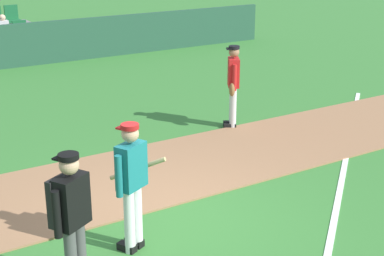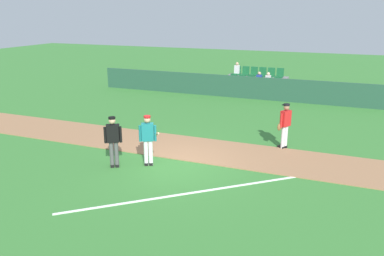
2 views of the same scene
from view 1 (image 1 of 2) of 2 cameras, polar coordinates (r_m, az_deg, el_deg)
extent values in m
plane|color=#387A33|center=(8.61, -2.37, -8.96)|extent=(80.00, 80.00, 0.00)
cube|color=#9E704C|center=(9.89, -6.94, -5.11)|extent=(28.00, 2.58, 0.03)
cube|color=white|center=(9.94, 14.44, -5.55)|extent=(9.19, 7.87, 0.01)
cube|color=#196033|center=(19.46, -17.95, 8.39)|extent=(0.44, 0.40, 0.08)
cube|color=#196033|center=(19.63, -18.19, 9.20)|extent=(0.44, 0.08, 0.50)
cube|color=silver|center=(19.46, -18.08, 9.28)|extent=(0.32, 0.22, 0.52)
sphere|color=beige|center=(19.41, -18.18, 10.29)|extent=(0.20, 0.20, 0.20)
cube|color=#196033|center=(19.59, -16.38, 8.61)|extent=(0.44, 0.40, 0.08)
cube|color=#196033|center=(19.76, -16.63, 9.41)|extent=(0.44, 0.08, 0.50)
cube|color=#196033|center=(20.34, -17.16, 10.04)|extent=(0.44, 0.40, 0.08)
cube|color=#196033|center=(20.52, -17.39, 10.80)|extent=(0.44, 0.08, 0.50)
cylinder|color=white|center=(7.63, -6.18, -9.13)|extent=(0.14, 0.14, 0.90)
cylinder|color=white|center=(7.74, -5.44, -8.67)|extent=(0.14, 0.14, 0.90)
cube|color=black|center=(7.86, -6.43, -11.59)|extent=(0.22, 0.29, 0.10)
cube|color=black|center=(7.97, -5.70, -11.11)|extent=(0.22, 0.29, 0.10)
cube|color=#197075|center=(7.37, -6.00, -3.74)|extent=(0.46, 0.37, 0.60)
cylinder|color=#197075|center=(7.21, -7.22, -4.75)|extent=(0.09, 0.09, 0.55)
cylinder|color=#197075|center=(7.57, -4.82, -3.48)|extent=(0.09, 0.09, 0.55)
sphere|color=tan|center=(7.21, -6.12, -0.59)|extent=(0.22, 0.22, 0.22)
cylinder|color=#B21919|center=(7.18, -6.14, 0.17)|extent=(0.23, 0.23, 0.06)
cube|color=#B21919|center=(7.25, -6.76, 0.08)|extent=(0.21, 0.19, 0.02)
cylinder|color=tan|center=(7.66, -5.40, -4.01)|extent=(0.59, 0.62, 0.41)
cube|color=black|center=(6.55, -11.77, -7.07)|extent=(0.46, 0.39, 0.60)
cylinder|color=black|center=(6.41, -13.18, -8.30)|extent=(0.09, 0.09, 0.55)
cylinder|color=black|center=(6.74, -10.37, -6.66)|extent=(0.09, 0.09, 0.55)
sphere|color=tan|center=(6.38, -12.03, -3.59)|extent=(0.22, 0.22, 0.22)
cylinder|color=black|center=(6.34, -12.09, -2.76)|extent=(0.23, 0.23, 0.06)
cube|color=black|center=(6.41, -12.75, -2.84)|extent=(0.22, 0.19, 0.02)
cube|color=black|center=(6.63, -12.63, -6.81)|extent=(0.42, 0.29, 0.56)
cylinder|color=silver|center=(12.28, 4.07, 1.99)|extent=(0.14, 0.14, 0.90)
cylinder|color=silver|center=(12.43, 4.00, 2.21)|extent=(0.14, 0.14, 0.90)
cube|color=black|center=(12.39, 3.75, 0.22)|extent=(0.28, 0.24, 0.10)
cube|color=black|center=(12.55, 3.69, 0.46)|extent=(0.28, 0.24, 0.10)
cube|color=red|center=(12.16, 4.12, 5.48)|extent=(0.39, 0.46, 0.60)
cylinder|color=red|center=(11.93, 4.21, 4.97)|extent=(0.09, 0.09, 0.55)
cylinder|color=red|center=(12.41, 4.01, 5.53)|extent=(0.09, 0.09, 0.55)
sphere|color=#9E7051|center=(12.06, 4.16, 7.47)|extent=(0.22, 0.22, 0.22)
cylinder|color=black|center=(12.04, 4.17, 7.94)|extent=(0.23, 0.23, 0.06)
cube|color=black|center=(12.04, 3.69, 7.80)|extent=(0.19, 0.22, 0.02)
ellipsoid|color=brown|center=(11.97, 3.95, 3.79)|extent=(0.21, 0.23, 0.28)
camera|label=2|loc=(10.00, 88.59, 6.80)|focal=36.00mm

